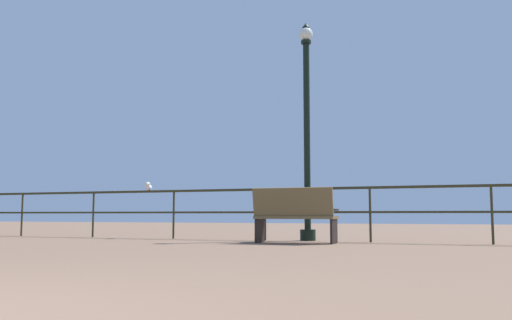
# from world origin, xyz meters

# --- Properties ---
(pier_railing) EXTENTS (23.24, 0.05, 1.05)m
(pier_railing) POSITION_xyz_m (0.00, 9.07, 0.78)
(pier_railing) COLOR #2F2D18
(pier_railing) RESTS_ON ground_plane
(bench_near_left) EXTENTS (1.49, 0.73, 1.00)m
(bench_near_left) POSITION_xyz_m (-0.16, 8.19, 0.53)
(bench_near_left) COLOR brown
(bench_near_left) RESTS_ON ground_plane
(lamppost_center) EXTENTS (0.31, 0.31, 4.47)m
(lamppost_center) POSITION_xyz_m (-0.22, 9.26, 2.25)
(lamppost_center) COLOR black
(lamppost_center) RESTS_ON ground_plane
(seagull_on_rail) EXTENTS (0.23, 0.38, 0.18)m
(seagull_on_rail) POSITION_xyz_m (-3.80, 9.05, 1.13)
(seagull_on_rail) COLOR white
(seagull_on_rail) RESTS_ON pier_railing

